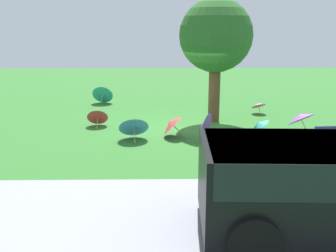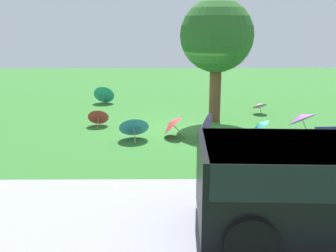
% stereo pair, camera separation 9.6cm
% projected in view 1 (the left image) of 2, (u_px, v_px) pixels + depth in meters
% --- Properties ---
extents(ground, '(40.00, 40.00, 0.00)m').
position_uv_depth(ground, '(185.00, 127.00, 13.34)').
color(ground, '#2D6B28').
extents(road_strip, '(40.00, 4.39, 0.01)m').
position_uv_depth(road_strip, '(210.00, 228.00, 6.59)').
color(road_strip, gray).
rests_on(road_strip, ground).
extents(van_dark, '(4.67, 2.28, 1.53)m').
position_uv_depth(van_dark, '(335.00, 181.00, 6.23)').
color(van_dark, black).
rests_on(van_dark, ground).
extents(shade_tree, '(2.54, 2.54, 4.31)m').
position_uv_depth(shade_tree, '(216.00, 37.00, 13.41)').
color(shade_tree, brown).
rests_on(shade_tree, ground).
extents(parasol_red_0, '(0.85, 0.94, 0.78)m').
position_uv_depth(parasol_red_0, '(171.00, 123.00, 12.00)').
color(parasol_red_0, tan).
rests_on(parasol_red_0, ground).
extents(parasol_pink_0, '(0.73, 0.72, 0.53)m').
position_uv_depth(parasol_pink_0, '(258.00, 105.00, 15.28)').
color(parasol_pink_0, tan).
rests_on(parasol_pink_0, ground).
extents(parasol_red_1, '(0.75, 0.73, 0.66)m').
position_uv_depth(parasol_red_1, '(98.00, 116.00, 13.37)').
color(parasol_red_1, tan).
rests_on(parasol_red_1, ground).
extents(parasol_teal_0, '(0.65, 0.69, 0.60)m').
position_uv_depth(parasol_teal_0, '(259.00, 124.00, 12.15)').
color(parasol_teal_0, tan).
rests_on(parasol_teal_0, ground).
extents(parasol_purple_0, '(1.23, 1.23, 0.86)m').
position_uv_depth(parasol_purple_0, '(300.00, 117.00, 12.33)').
color(parasol_purple_0, tan).
rests_on(parasol_purple_0, ground).
extents(parasol_teal_1, '(0.97, 0.88, 0.89)m').
position_uv_depth(parasol_teal_1, '(103.00, 93.00, 17.38)').
color(parasol_teal_1, tan).
rests_on(parasol_teal_1, ground).
extents(parasol_blue_0, '(0.99, 0.87, 0.81)m').
position_uv_depth(parasol_blue_0, '(134.00, 126.00, 11.72)').
color(parasol_blue_0, tan).
rests_on(parasol_blue_0, ground).
extents(parasol_purple_1, '(0.97, 0.96, 0.92)m').
position_uv_depth(parasol_purple_1, '(204.00, 127.00, 11.45)').
color(parasol_purple_1, tan).
rests_on(parasol_purple_1, ground).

